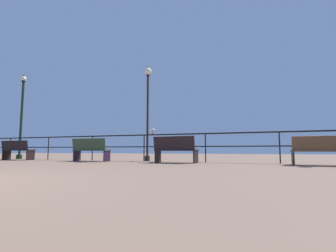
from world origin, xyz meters
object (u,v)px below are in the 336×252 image
at_px(bench_near_right, 175,148).
at_px(lamppost_left, 22,116).
at_px(lamppost_center, 148,101).
at_px(bench_far_left, 17,149).
at_px(bench_far_right, 323,149).
at_px(bench_near_left, 90,149).
at_px(seagull_on_rail, 152,132).

distance_m(bench_near_right, lamppost_left, 9.18).
relative_size(lamppost_left, lamppost_center, 1.10).
xyz_separation_m(bench_far_left, bench_near_right, (7.74, -0.01, 0.01)).
xyz_separation_m(bench_far_right, lamppost_left, (-13.52, 1.09, 1.79)).
xyz_separation_m(bench_far_left, lamppost_left, (-1.20, 1.09, 1.77)).
height_order(bench_far_right, lamppost_left, lamppost_left).
distance_m(bench_far_left, bench_near_left, 4.11).
relative_size(bench_far_left, seagull_on_rail, 4.03).
bearing_deg(bench_near_right, lamppost_center, 145.51).
bearing_deg(bench_near_left, bench_near_right, -0.06).
distance_m(bench_near_left, lamppost_left, 5.69).
distance_m(bench_far_left, lamppost_center, 6.57).
xyz_separation_m(lamppost_center, seagull_on_rail, (0.32, -0.24, -1.36)).
bearing_deg(bench_far_left, bench_near_right, -0.06).
height_order(bench_near_left, bench_near_right, bench_near_right).
distance_m(bench_near_left, bench_far_right, 8.21).
height_order(bench_near_left, seagull_on_rail, seagull_on_rail).
distance_m(bench_far_right, lamppost_left, 13.68).
bearing_deg(bench_far_left, bench_far_right, -0.01).
height_order(bench_near_right, bench_far_right, bench_near_right).
xyz_separation_m(bench_far_left, bench_near_left, (4.11, -0.00, 0.01)).
bearing_deg(bench_near_right, bench_far_left, 179.94).
distance_m(bench_near_right, bench_far_right, 4.58).
xyz_separation_m(bench_far_left, bench_far_right, (12.32, -0.00, -0.02)).
relative_size(bench_near_left, lamppost_left, 0.34).
bearing_deg(bench_near_right, bench_far_right, 0.07).
bearing_deg(seagull_on_rail, bench_far_right, -8.32).
distance_m(lamppost_left, seagull_on_rail, 7.74).
bearing_deg(lamppost_left, seagull_on_rail, -1.77).
relative_size(lamppost_left, seagull_on_rail, 11.64).
relative_size(bench_far_right, lamppost_left, 0.37).
height_order(bench_near_right, lamppost_left, lamppost_left).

